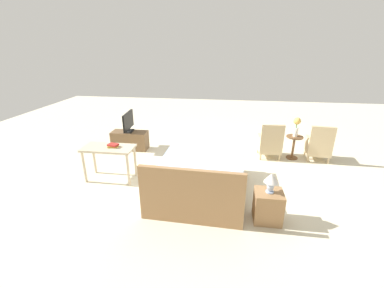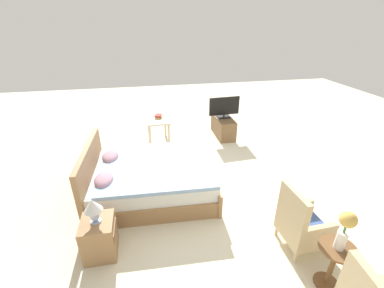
{
  "view_description": "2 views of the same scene",
  "coord_description": "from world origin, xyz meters",
  "px_view_note": "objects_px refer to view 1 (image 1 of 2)",
  "views": [
    {
      "loc": [
        -0.36,
        5.41,
        2.68
      ],
      "look_at": [
        0.33,
        0.35,
        0.7
      ],
      "focal_mm": 24.0,
      "sensor_mm": 36.0,
      "label": 1
    },
    {
      "loc": [
        -3.7,
        1.1,
        2.79
      ],
      "look_at": [
        0.34,
        0.31,
        0.76
      ],
      "focal_mm": 24.0,
      "sensor_mm": 36.0,
      "label": 2
    }
  ],
  "objects_px": {
    "table_lamp": "(271,180)",
    "book_stack": "(113,145)",
    "tv_stand": "(130,140)",
    "armchair_by_window_left": "(319,146)",
    "side_table": "(294,145)",
    "armchair_by_window_right": "(270,144)",
    "tv_flatscreen": "(128,122)",
    "nightstand": "(268,206)",
    "vanity_desk": "(109,152)",
    "flower_vase": "(297,125)",
    "bed": "(200,178)"
  },
  "relations": [
    {
      "from": "armchair_by_window_right",
      "to": "tv_flatscreen",
      "type": "xyz_separation_m",
      "value": [
        3.7,
        -0.1,
        0.4
      ]
    },
    {
      "from": "armchair_by_window_left",
      "to": "side_table",
      "type": "height_order",
      "value": "armchair_by_window_left"
    },
    {
      "from": "armchair_by_window_left",
      "to": "nightstand",
      "type": "relative_size",
      "value": 1.76
    },
    {
      "from": "armchair_by_window_right",
      "to": "book_stack",
      "type": "height_order",
      "value": "armchair_by_window_right"
    },
    {
      "from": "armchair_by_window_left",
      "to": "nightstand",
      "type": "height_order",
      "value": "armchair_by_window_left"
    },
    {
      "from": "armchair_by_window_right",
      "to": "tv_stand",
      "type": "relative_size",
      "value": 0.96
    },
    {
      "from": "armchair_by_window_left",
      "to": "side_table",
      "type": "relative_size",
      "value": 1.58
    },
    {
      "from": "bed",
      "to": "side_table",
      "type": "relative_size",
      "value": 3.65
    },
    {
      "from": "tv_stand",
      "to": "tv_flatscreen",
      "type": "bearing_deg",
      "value": 3.59
    },
    {
      "from": "flower_vase",
      "to": "table_lamp",
      "type": "height_order",
      "value": "flower_vase"
    },
    {
      "from": "flower_vase",
      "to": "tv_flatscreen",
      "type": "relative_size",
      "value": 0.61
    },
    {
      "from": "nightstand",
      "to": "book_stack",
      "type": "distance_m",
      "value": 3.2
    },
    {
      "from": "armchair_by_window_right",
      "to": "vanity_desk",
      "type": "bearing_deg",
      "value": 24.59
    },
    {
      "from": "armchair_by_window_left",
      "to": "tv_flatscreen",
      "type": "height_order",
      "value": "tv_flatscreen"
    },
    {
      "from": "table_lamp",
      "to": "vanity_desk",
      "type": "xyz_separation_m",
      "value": [
        3.1,
        -0.98,
        -0.12
      ]
    },
    {
      "from": "table_lamp",
      "to": "armchair_by_window_right",
      "type": "bearing_deg",
      "value": -98.49
    },
    {
      "from": "armchair_by_window_left",
      "to": "armchair_by_window_right",
      "type": "height_order",
      "value": "same"
    },
    {
      "from": "book_stack",
      "to": "tv_flatscreen",
      "type": "bearing_deg",
      "value": -79.37
    },
    {
      "from": "armchair_by_window_left",
      "to": "armchair_by_window_right",
      "type": "xyz_separation_m",
      "value": [
        1.16,
        0.0,
        0.0
      ]
    },
    {
      "from": "armchair_by_window_left",
      "to": "nightstand",
      "type": "distance_m",
      "value": 3.01
    },
    {
      "from": "nightstand",
      "to": "table_lamp",
      "type": "relative_size",
      "value": 1.59
    },
    {
      "from": "armchair_by_window_right",
      "to": "nightstand",
      "type": "height_order",
      "value": "armchair_by_window_right"
    },
    {
      "from": "side_table",
      "to": "nightstand",
      "type": "relative_size",
      "value": 1.11
    },
    {
      "from": "flower_vase",
      "to": "table_lamp",
      "type": "distance_m",
      "value": 2.79
    },
    {
      "from": "vanity_desk",
      "to": "flower_vase",
      "type": "bearing_deg",
      "value": -158.17
    },
    {
      "from": "nightstand",
      "to": "book_stack",
      "type": "xyz_separation_m",
      "value": [
        3.0,
        -1.0,
        0.5
      ]
    },
    {
      "from": "tv_stand",
      "to": "armchair_by_window_left",
      "type": "bearing_deg",
      "value": 178.87
    },
    {
      "from": "armchair_by_window_left",
      "to": "tv_stand",
      "type": "bearing_deg",
      "value": -1.13
    },
    {
      "from": "tv_stand",
      "to": "book_stack",
      "type": "bearing_deg",
      "value": 100.55
    },
    {
      "from": "armchair_by_window_right",
      "to": "flower_vase",
      "type": "xyz_separation_m",
      "value": [
        -0.58,
        -0.03,
        0.5
      ]
    },
    {
      "from": "side_table",
      "to": "armchair_by_window_right",
      "type": "bearing_deg",
      "value": 3.4
    },
    {
      "from": "tv_flatscreen",
      "to": "side_table",
      "type": "bearing_deg",
      "value": 179.18
    },
    {
      "from": "tv_flatscreen",
      "to": "vanity_desk",
      "type": "bearing_deg",
      "value": 97.12
    },
    {
      "from": "book_stack",
      "to": "side_table",
      "type": "bearing_deg",
      "value": -157.88
    },
    {
      "from": "armchair_by_window_right",
      "to": "side_table",
      "type": "bearing_deg",
      "value": -176.6
    },
    {
      "from": "table_lamp",
      "to": "bed",
      "type": "bearing_deg",
      "value": -30.67
    },
    {
      "from": "nightstand",
      "to": "vanity_desk",
      "type": "bearing_deg",
      "value": -17.61
    },
    {
      "from": "table_lamp",
      "to": "nightstand",
      "type": "bearing_deg",
      "value": -90.0
    },
    {
      "from": "bed",
      "to": "book_stack",
      "type": "xyz_separation_m",
      "value": [
        1.82,
        -0.3,
        0.46
      ]
    },
    {
      "from": "side_table",
      "to": "bed",
      "type": "bearing_deg",
      "value": 41.78
    },
    {
      "from": "nightstand",
      "to": "table_lamp",
      "type": "bearing_deg",
      "value": 90.0
    },
    {
      "from": "book_stack",
      "to": "armchair_by_window_right",
      "type": "bearing_deg",
      "value": -155.01
    },
    {
      "from": "table_lamp",
      "to": "book_stack",
      "type": "bearing_deg",
      "value": -18.5
    },
    {
      "from": "armchair_by_window_left",
      "to": "table_lamp",
      "type": "xyz_separation_m",
      "value": [
        1.55,
        2.58,
        0.36
      ]
    },
    {
      "from": "armchair_by_window_left",
      "to": "table_lamp",
      "type": "relative_size",
      "value": 2.79
    },
    {
      "from": "armchair_by_window_right",
      "to": "flower_vase",
      "type": "bearing_deg",
      "value": -176.6
    },
    {
      "from": "tv_flatscreen",
      "to": "nightstand",
      "type": "bearing_deg",
      "value": 141.07
    },
    {
      "from": "armchair_by_window_right",
      "to": "table_lamp",
      "type": "bearing_deg",
      "value": 81.51
    },
    {
      "from": "side_table",
      "to": "tv_flatscreen",
      "type": "bearing_deg",
      "value": -0.82
    },
    {
      "from": "side_table",
      "to": "table_lamp",
      "type": "distance_m",
      "value": 2.81
    }
  ]
}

